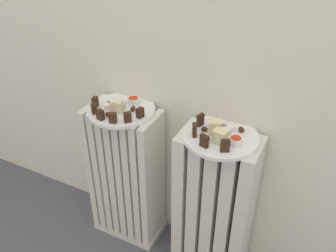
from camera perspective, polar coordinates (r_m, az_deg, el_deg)
name	(u,v)px	position (r m, az deg, el deg)	size (l,w,h in m)	color
radiator_left	(127,176)	(1.49, -6.54, -7.83)	(0.28, 0.16, 0.60)	silver
radiator_right	(214,207)	(1.36, 7.23, -12.48)	(0.28, 0.16, 0.60)	silver
plate_left	(121,110)	(1.30, -7.39, 2.54)	(0.24, 0.24, 0.01)	white
plate_right	(221,137)	(1.16, 8.29, -1.69)	(0.24, 0.24, 0.01)	white
dark_cake_slice_left_0	(95,102)	(1.32, -11.39, 3.75)	(0.02, 0.02, 0.04)	#382114
dark_cake_slice_left_1	(94,109)	(1.28, -11.55, 2.68)	(0.02, 0.02, 0.04)	#382114
dark_cake_slice_left_2	(100,115)	(1.24, -10.59, 1.76)	(0.02, 0.02, 0.04)	#382114
dark_cake_slice_left_3	(113,118)	(1.22, -8.68, 1.27)	(0.02, 0.02, 0.04)	#382114
dark_cake_slice_left_4	(128,117)	(1.21, -6.38, 1.39)	(0.02, 0.02, 0.04)	#382114
dark_cake_slice_left_5	(140,113)	(1.23, -4.42, 2.09)	(0.02, 0.02, 0.04)	#382114
marble_cake_slice_left_0	(117,107)	(1.27, -8.06, 3.05)	(0.04, 0.03, 0.04)	beige
turkish_delight_left_0	(122,105)	(1.30, -7.18, 3.33)	(0.02, 0.02, 0.02)	white
turkish_delight_left_1	(107,107)	(1.30, -9.52, 3.00)	(0.02, 0.02, 0.02)	white
medjool_date_left_0	(109,114)	(1.26, -9.26, 1.82)	(0.03, 0.02, 0.02)	#3D1E0F
medjool_date_left_1	(109,104)	(1.32, -9.29, 3.47)	(0.02, 0.02, 0.02)	#3D1E0F
medjool_date_left_2	(133,109)	(1.28, -5.56, 2.71)	(0.02, 0.02, 0.02)	#3D1E0F
jam_bowl_left	(133,101)	(1.32, -5.49, 4.00)	(0.04, 0.04, 0.03)	white
dark_cake_slice_right_0	(200,120)	(1.19, 5.11, 0.96)	(0.03, 0.01, 0.04)	#382114
dark_cake_slice_right_1	(194,130)	(1.14, 4.18, -0.64)	(0.03, 0.01, 0.04)	#382114
dark_cake_slice_right_2	(204,141)	(1.09, 5.71, -2.36)	(0.03, 0.01, 0.04)	#382114
dark_cake_slice_right_3	(225,146)	(1.08, 8.96, -3.08)	(0.03, 0.01, 0.04)	#382114
marble_cake_slice_right_0	(215,127)	(1.15, 7.37, -0.17)	(0.04, 0.03, 0.05)	beige
marble_cake_slice_right_1	(220,137)	(1.11, 8.19, -1.70)	(0.04, 0.03, 0.05)	beige
turkish_delight_right_0	(231,129)	(1.18, 9.81, -0.41)	(0.02, 0.02, 0.02)	white
turkish_delight_right_1	(224,124)	(1.20, 8.78, 0.26)	(0.02, 0.02, 0.02)	white
turkish_delight_right_2	(226,132)	(1.15, 9.08, -0.95)	(0.03, 0.03, 0.03)	white
medjool_date_right_0	(204,129)	(1.17, 5.71, -0.47)	(0.02, 0.02, 0.01)	#3D1E0F
medjool_date_right_1	(241,129)	(1.19, 11.45, -0.52)	(0.03, 0.02, 0.01)	#3D1E0F
medjool_date_right_2	(206,139)	(1.12, 6.07, -2.12)	(0.03, 0.01, 0.01)	#3D1E0F
medjool_date_right_3	(216,126)	(1.19, 7.62, 0.06)	(0.03, 0.02, 0.02)	#3D1E0F
jam_bowl_right	(236,141)	(1.12, 10.59, -2.34)	(0.04, 0.04, 0.03)	white
fork	(122,106)	(1.31, -7.27, 3.16)	(0.04, 0.09, 0.00)	silver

